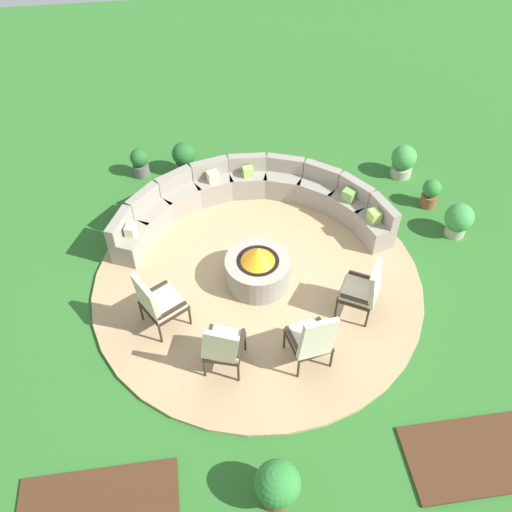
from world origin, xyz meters
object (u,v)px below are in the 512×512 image
(potted_plant_0, at_px, (184,157))
(potted_plant_1, at_px, (403,161))
(fire_pit, at_px, (258,268))
(lounge_chair_back_left, at_px, (312,339))
(lounge_chair_front_right, at_px, (223,346))
(potted_plant_3, at_px, (140,162))
(potted_plant_2, at_px, (431,192))
(potted_plant_5, at_px, (459,219))
(potted_plant_4, at_px, (278,485))
(lounge_chair_front_left, at_px, (157,302))
(lounge_chair_back_right, at_px, (364,289))
(curved_stone_bench, at_px, (251,201))

(potted_plant_0, height_order, potted_plant_1, potted_plant_0)
(fire_pit, relative_size, potted_plant_0, 1.52)
(fire_pit, bearing_deg, lounge_chair_back_left, -72.49)
(lounge_chair_front_right, xyz_separation_m, potted_plant_3, (-1.18, 4.78, -0.29))
(lounge_chair_front_right, distance_m, potted_plant_2, 5.24)
(potted_plant_5, bearing_deg, potted_plant_2, 103.48)
(potted_plant_2, xyz_separation_m, potted_plant_4, (-3.78, -4.99, 0.08))
(lounge_chair_front_left, height_order, potted_plant_4, lounge_chair_front_left)
(lounge_chair_front_right, xyz_separation_m, lounge_chair_back_right, (2.23, 0.73, -0.00))
(lounge_chair_back_left, height_order, potted_plant_2, lounge_chair_back_left)
(potted_plant_0, relative_size, potted_plant_4, 0.98)
(fire_pit, height_order, curved_stone_bench, fire_pit)
(fire_pit, distance_m, potted_plant_3, 3.72)
(potted_plant_2, bearing_deg, potted_plant_4, -127.14)
(potted_plant_0, relative_size, potted_plant_3, 1.16)
(curved_stone_bench, distance_m, lounge_chair_front_right, 3.36)
(lounge_chair_front_left, height_order, potted_plant_1, lounge_chair_front_left)
(fire_pit, distance_m, potted_plant_2, 3.81)
(potted_plant_4, relative_size, potted_plant_5, 1.10)
(curved_stone_bench, relative_size, potted_plant_0, 6.97)
(lounge_chair_front_left, xyz_separation_m, potted_plant_1, (4.89, 3.13, -0.27))
(lounge_chair_front_right, height_order, lounge_chair_back_right, lounge_chair_front_right)
(lounge_chair_back_right, xyz_separation_m, potted_plant_4, (-1.78, -2.64, -0.22))
(potted_plant_3, height_order, potted_plant_4, potted_plant_4)
(fire_pit, height_order, lounge_chair_back_left, lounge_chair_back_left)
(potted_plant_1, relative_size, potted_plant_4, 0.95)
(potted_plant_0, xyz_separation_m, potted_plant_2, (4.53, -1.65, -0.07))
(potted_plant_1, xyz_separation_m, potted_plant_3, (-5.19, 0.75, -0.04))
(curved_stone_bench, xyz_separation_m, lounge_chair_back_left, (0.41, -3.33, 0.26))
(lounge_chair_front_left, bearing_deg, lounge_chair_back_left, 34.16)
(fire_pit, xyz_separation_m, lounge_chair_front_right, (-0.72, -1.58, 0.25))
(lounge_chair_back_right, height_order, potted_plant_5, lounge_chair_back_right)
(curved_stone_bench, relative_size, lounge_chair_back_left, 4.26)
(curved_stone_bench, distance_m, potted_plant_3, 2.53)
(fire_pit, xyz_separation_m, lounge_chair_front_left, (-1.61, -0.68, 0.26))
(fire_pit, xyz_separation_m, lounge_chair_back_left, (0.53, -1.67, 0.27))
(lounge_chair_front_right, distance_m, potted_plant_0, 4.74)
(potted_plant_0, height_order, potted_plant_5, potted_plant_0)
(lounge_chair_back_left, distance_m, potted_plant_0, 5.05)
(fire_pit, bearing_deg, lounge_chair_front_left, -157.15)
(curved_stone_bench, xyz_separation_m, potted_plant_1, (3.17, 0.79, -0.01))
(lounge_chair_back_right, bearing_deg, lounge_chair_back_left, 159.85)
(lounge_chair_front_right, bearing_deg, lounge_chair_back_left, 13.75)
(potted_plant_4, height_order, potted_plant_5, potted_plant_4)
(lounge_chair_back_left, bearing_deg, fire_pit, 95.88)
(fire_pit, distance_m, potted_plant_1, 4.10)
(lounge_chair_front_right, relative_size, potted_plant_0, 1.54)
(potted_plant_3, bearing_deg, potted_plant_1, -8.20)
(fire_pit, height_order, lounge_chair_front_right, lounge_chair_front_right)
(lounge_chair_back_left, bearing_deg, potted_plant_4, -125.11)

